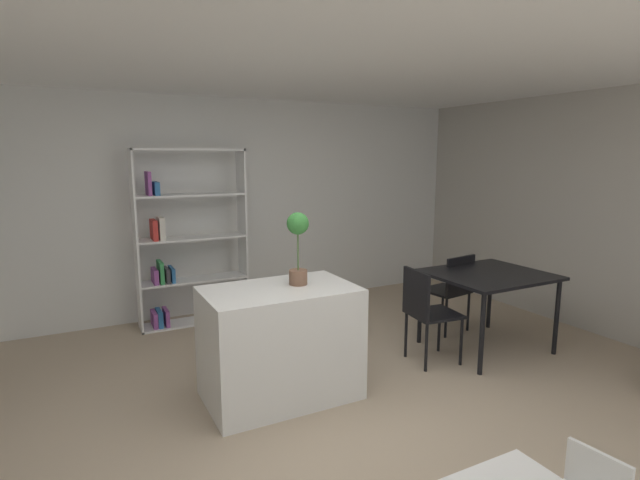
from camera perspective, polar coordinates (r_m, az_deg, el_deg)
The scene contains 10 objects.
ground_plane at distance 3.71m, azimuth 2.01°, elevation -20.91°, with size 9.44×9.44×0.00m, color tan.
ceiling_slab at distance 3.27m, azimuth 2.31°, elevation 22.41°, with size 6.87×6.07×0.06m.
back_partition at distance 6.02m, azimuth -12.11°, elevation 3.83°, with size 6.87×0.06×2.58m, color silver.
right_partition_gray at distance 5.73m, azimuth 33.30°, elevation 2.14°, with size 0.06×6.07×2.58m, color #B2ADA3.
kitchen_island at distance 3.92m, azimuth -4.69°, elevation -11.92°, with size 1.17×0.73×0.89m, color white.
potted_plant_on_island at distance 3.80m, azimuth -2.61°, elevation -0.10°, with size 0.17×0.17×0.57m.
open_bookshelf at distance 5.63m, azimuth -15.73°, elevation -0.38°, with size 1.21×0.31×1.97m.
dining_table at distance 5.04m, azimuth 19.11°, elevation -4.50°, with size 1.09×0.96×0.77m.
dining_chair_far at distance 5.44m, azimuth 15.21°, elevation -5.22°, with size 0.48×0.47×0.86m.
dining_chair_island_side at distance 4.59m, azimuth 12.27°, elevation -7.73°, with size 0.47×0.45×0.89m.
Camera 1 is at (-1.57, -2.77, 1.90)m, focal length 27.32 mm.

